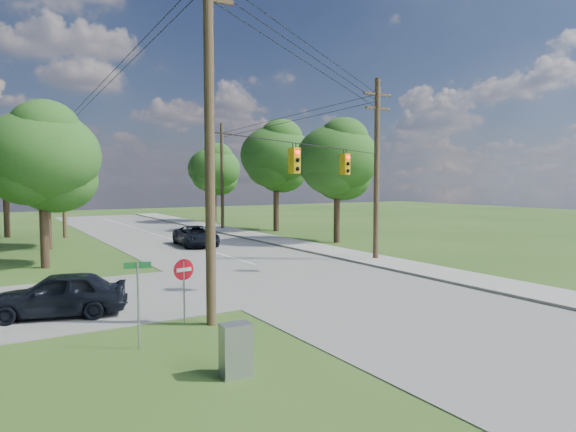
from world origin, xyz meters
TOP-DOWN VIEW (x-y plane):
  - ground at (0.00, 0.00)m, footprint 140.00×140.00m
  - main_road at (2.00, 5.00)m, footprint 10.00×100.00m
  - sidewalk_east at (8.70, 5.00)m, footprint 2.60×100.00m
  - pole_sw at (-4.60, 0.40)m, footprint 2.00×0.32m
  - pole_ne at (8.90, 8.00)m, footprint 2.00×0.32m
  - pole_north_e at (8.90, 30.00)m, footprint 2.00×0.32m
  - pole_north_w at (-5.00, 30.00)m, footprint 2.00×0.32m
  - power_lines at (1.50, 11.54)m, footprint 13.93×29.62m
  - traffic_signals at (2.55, 4.43)m, footprint 4.91×3.27m
  - tree_w_near at (-8.00, 15.00)m, footprint 6.00×6.00m
  - tree_w_mid at (-7.00, 23.00)m, footprint 6.40×6.40m
  - tree_w_far at (-9.00, 33.00)m, footprint 6.00×6.00m
  - tree_e_near at (12.00, 16.00)m, footprint 6.20×6.20m
  - tree_e_mid at (12.50, 26.00)m, footprint 6.60×6.60m
  - tree_e_far at (11.50, 38.00)m, footprint 5.80×5.80m
  - car_cross_dark at (-8.71, 3.94)m, footprint 4.80×2.99m
  - car_main_north at (2.15, 19.38)m, footprint 2.76×5.23m
  - control_cabinet at (-5.81, -4.00)m, footprint 0.75×0.57m
  - do_not_enter_sign at (-5.30, 1.00)m, footprint 0.71×0.13m
  - street_name_sign at (-7.25, -0.80)m, footprint 0.72×0.21m

SIDE VIEW (x-z plane):
  - ground at x=0.00m, z-range 0.00..0.00m
  - main_road at x=2.00m, z-range 0.00..0.03m
  - sidewalk_east at x=8.70m, z-range 0.00..0.12m
  - control_cabinet at x=-5.81m, z-range 0.00..1.27m
  - car_main_north at x=2.15m, z-range 0.03..1.43m
  - car_cross_dark at x=-8.71m, z-range 0.03..1.56m
  - do_not_enter_sign at x=-5.30m, z-range 0.50..2.63m
  - street_name_sign at x=-7.25m, z-range 0.35..2.79m
  - pole_north_e at x=8.90m, z-range 0.13..10.13m
  - pole_north_w at x=-5.00m, z-range 0.13..10.13m
  - pole_ne at x=8.90m, z-range 0.22..10.72m
  - traffic_signals at x=2.55m, z-range 4.97..6.02m
  - tree_e_far at x=11.50m, z-range 1.76..10.08m
  - tree_w_near at x=-8.00m, z-range 1.72..10.12m
  - pole_sw at x=-4.60m, z-range 0.23..12.23m
  - tree_w_far at x=-9.00m, z-range 1.89..10.62m
  - tree_e_near at x=12.00m, z-range 1.85..10.66m
  - tree_w_mid at x=-7.00m, z-range 1.97..11.19m
  - tree_e_mid at x=12.50m, z-range 2.09..11.73m
  - power_lines at x=1.50m, z-range 6.69..11.62m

